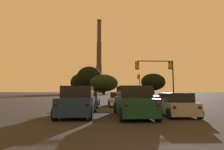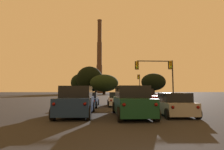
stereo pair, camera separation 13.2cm
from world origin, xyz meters
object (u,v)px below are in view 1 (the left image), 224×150
suv_left_lane_second (78,101)px  suv_center_lane_second (133,102)px  sedan_left_lane_front (89,100)px  traffic_light_overhead_right (161,70)px  smokestack (99,64)px  hatchback_center_lane_front (118,100)px  pickup_truck_right_lane_front (147,98)px  hatchback_right_lane_second (174,105)px  traffic_light_far_right (139,82)px

suv_left_lane_second → suv_center_lane_second: same height
sedan_left_lane_front → traffic_light_overhead_right: 12.89m
traffic_light_overhead_right → smokestack: (-11.93, 117.07, 19.29)m
suv_left_lane_second → hatchback_center_lane_front: suv_left_lane_second is taller
sedan_left_lane_front → smokestack: 126.54m
sedan_left_lane_front → hatchback_center_lane_front: 2.93m
suv_center_lane_second → traffic_light_overhead_right: (6.62, 14.34, 3.78)m
hatchback_center_lane_front → suv_center_lane_second: suv_center_lane_second is taller
sedan_left_lane_front → suv_left_lane_second: size_ratio=0.96×
suv_left_lane_second → pickup_truck_right_lane_front: suv_left_lane_second is taller
suv_left_lane_second → suv_center_lane_second: (3.45, -0.58, 0.00)m
traffic_light_overhead_right → hatchback_right_lane_second: bearing=-105.5°
suv_center_lane_second → suv_left_lane_second: bearing=169.6°
traffic_light_far_right → suv_center_lane_second: bearing=-102.4°
hatchback_right_lane_second → suv_center_lane_second: bearing=-172.2°
sedan_left_lane_front → suv_center_lane_second: suv_center_lane_second is taller
sedan_left_lane_front → suv_center_lane_second: bearing=-64.3°
traffic_light_overhead_right → suv_left_lane_second: bearing=-126.2°
pickup_truck_right_lane_front → hatchback_center_lane_front: size_ratio=1.36×
sedan_left_lane_front → suv_left_lane_second: bearing=-90.9°
pickup_truck_right_lane_front → traffic_light_overhead_right: size_ratio=0.91×
sedan_left_lane_front → suv_left_lane_second: (-0.21, -6.46, 0.23)m
pickup_truck_right_lane_front → traffic_light_overhead_right: (3.76, 6.57, 3.87)m
suv_center_lane_second → traffic_light_far_right: bearing=76.8°
hatchback_center_lane_front → suv_center_lane_second: (0.34, -7.51, 0.23)m
sedan_left_lane_front → suv_center_lane_second: size_ratio=0.96×
hatchback_center_lane_front → suv_center_lane_second: 7.52m
suv_left_lane_second → smokestack: (-1.86, 130.82, 23.06)m
sedan_left_lane_front → hatchback_center_lane_front: (2.89, 0.46, -0.00)m
suv_center_lane_second → smokestack: (-5.31, 131.41, 23.06)m
sedan_left_lane_front → traffic_light_overhead_right: traffic_light_overhead_right is taller
sedan_left_lane_front → traffic_light_far_right: bearing=70.0°
suv_left_lane_second → pickup_truck_right_lane_front: 9.56m
hatchback_right_lane_second → traffic_light_far_right: 36.50m
traffic_light_overhead_right → hatchback_center_lane_front: bearing=-135.6°
suv_center_lane_second → traffic_light_far_right: 37.24m
sedan_left_lane_front → suv_center_lane_second: 7.76m
traffic_light_overhead_right → traffic_light_far_right: 21.95m
sedan_left_lane_front → hatchback_right_lane_second: bearing=-47.7°
hatchback_center_lane_front → traffic_light_overhead_right: bearing=44.4°
hatchback_right_lane_second → traffic_light_far_right: size_ratio=0.68×
hatchback_right_lane_second → traffic_light_far_right: bearing=83.8°
hatchback_center_lane_front → sedan_left_lane_front: bearing=-171.0°
pickup_truck_right_lane_front → sedan_left_lane_front: bearing=-171.0°
suv_center_lane_second → traffic_light_overhead_right: traffic_light_overhead_right is taller
suv_left_lane_second → smokestack: smokestack is taller
suv_left_lane_second → hatchback_center_lane_front: bearing=66.0°
pickup_truck_right_lane_front → hatchback_right_lane_second: pickup_truck_right_lane_front is taller
suv_left_lane_second → traffic_light_overhead_right: (10.07, 13.75, 3.78)m
sedan_left_lane_front → smokestack: bearing=92.0°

